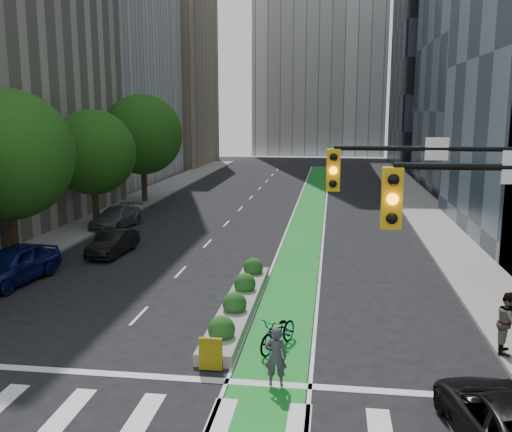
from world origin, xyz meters
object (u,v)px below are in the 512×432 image
(parked_car_left_mid, at_px, (113,242))
(median_planter, at_px, (239,302))
(parked_car_left_near, at_px, (13,264))
(parked_car_left_far, at_px, (116,217))
(parked_car_right, at_px, (502,419))
(bicycle, at_px, (278,332))
(cyclist, at_px, (276,357))
(pedestrian_near, at_px, (509,323))

(parked_car_left_mid, bearing_deg, median_planter, -40.04)
(parked_car_left_near, relative_size, parked_car_left_far, 1.05)
(parked_car_right, bearing_deg, bicycle, -47.71)
(median_planter, distance_m, parked_car_left_mid, 11.32)
(cyclist, bearing_deg, pedestrian_near, -160.30)
(median_planter, bearing_deg, parked_car_left_mid, 136.45)
(median_planter, relative_size, pedestrian_near, 5.20)
(cyclist, distance_m, parked_car_left_near, 15.09)
(bicycle, height_order, parked_car_left_near, parked_car_left_near)
(parked_car_left_far, distance_m, parked_car_right, 29.12)
(cyclist, xyz_separation_m, pedestrian_near, (7.08, 2.89, 0.27))
(median_planter, height_order, bicycle, bicycle)
(parked_car_left_near, bearing_deg, pedestrian_near, -7.50)
(bicycle, bearing_deg, cyclist, -61.91)
(pedestrian_near, bearing_deg, parked_car_left_near, 90.68)
(parked_car_left_mid, bearing_deg, cyclist, -49.70)
(cyclist, height_order, parked_car_left_near, cyclist)
(cyclist, relative_size, parked_car_left_far, 0.36)
(cyclist, bearing_deg, bicycle, -88.78)
(median_planter, xyz_separation_m, cyclist, (2.02, -5.87, 0.50))
(bicycle, height_order, pedestrian_near, pedestrian_near)
(cyclist, xyz_separation_m, parked_car_left_near, (-12.72, 8.12, -0.00))
(parked_car_left_far, bearing_deg, parked_car_left_mid, -62.31)
(cyclist, distance_m, parked_car_left_far, 24.13)
(cyclist, relative_size, parked_car_left_near, 0.34)
(cyclist, distance_m, pedestrian_near, 7.65)
(cyclist, relative_size, parked_car_left_mid, 0.43)
(bicycle, relative_size, parked_car_left_mid, 0.53)
(parked_car_left_mid, relative_size, parked_car_right, 0.87)
(parked_car_left_far, height_order, pedestrian_near, pedestrian_near)
(median_planter, bearing_deg, parked_car_left_far, 126.17)
(median_planter, xyz_separation_m, pedestrian_near, (9.10, -2.98, 0.77))
(parked_car_left_near, bearing_deg, parked_car_left_mid, 73.01)
(parked_car_left_near, bearing_deg, cyclist, -25.27)
(bicycle, height_order, cyclist, cyclist)
(bicycle, bearing_deg, pedestrian_near, 27.10)
(parked_car_left_far, bearing_deg, median_planter, -46.21)
(median_planter, relative_size, parked_car_left_near, 2.03)
(parked_car_left_mid, relative_size, pedestrian_near, 2.06)
(median_planter, distance_m, parked_car_left_far, 18.13)
(parked_car_left_near, height_order, parked_car_right, parked_car_left_near)
(parked_car_left_mid, bearing_deg, parked_car_left_near, -110.78)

